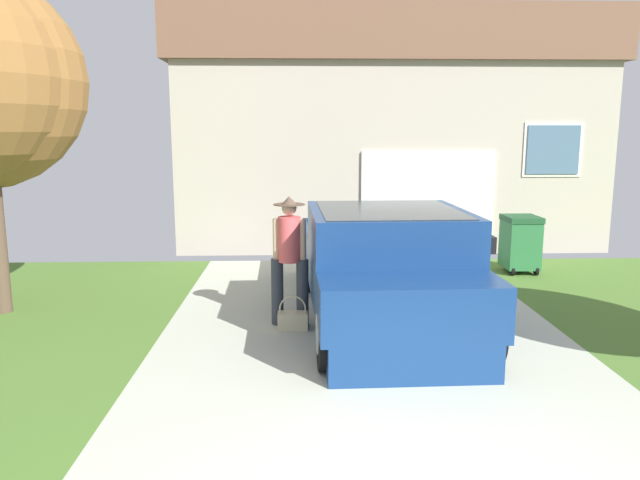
# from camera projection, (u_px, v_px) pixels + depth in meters

# --- Properties ---
(pickup_truck) EXTENTS (2.24, 5.37, 1.59)m
(pickup_truck) POSITION_uv_depth(u_px,v_px,m) (384.00, 271.00, 8.18)
(pickup_truck) COLOR navy
(pickup_truck) RESTS_ON ground
(person_with_hat) EXTENTS (0.50, 0.41, 1.74)m
(person_with_hat) POSITION_uv_depth(u_px,v_px,m) (290.00, 256.00, 8.06)
(person_with_hat) COLOR #333842
(person_with_hat) RESTS_ON ground
(handbag) EXTENTS (0.39, 0.21, 0.45)m
(handbag) POSITION_uv_depth(u_px,v_px,m) (293.00, 319.00, 8.00)
(handbag) COLOR beige
(handbag) RESTS_ON ground
(house_with_garage) EXTENTS (9.59, 7.23, 5.12)m
(house_with_garage) POSITION_uv_depth(u_px,v_px,m) (376.00, 131.00, 15.85)
(house_with_garage) COLOR #B5AA99
(house_with_garage) RESTS_ON ground
(wheeled_trash_bin) EXTENTS (0.60, 0.72, 1.05)m
(wheeled_trash_bin) POSITION_uv_depth(u_px,v_px,m) (520.00, 242.00, 11.18)
(wheeled_trash_bin) COLOR #286B38
(wheeled_trash_bin) RESTS_ON ground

